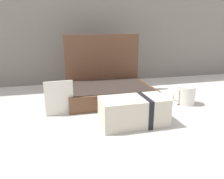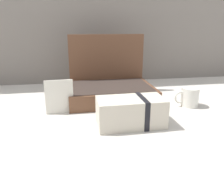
% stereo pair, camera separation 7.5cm
% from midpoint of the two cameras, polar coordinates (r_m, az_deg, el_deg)
% --- Properties ---
extents(ground_plane, '(6.00, 6.00, 0.00)m').
position_cam_midpoint_polar(ground_plane, '(1.04, -3.51, -5.27)').
color(ground_plane, beige).
extents(open_suitcase, '(0.44, 0.34, 0.34)m').
position_cam_midpoint_polar(open_suitcase, '(1.18, -3.03, 1.13)').
color(open_suitcase, brown).
rests_on(open_suitcase, ground_plane).
extents(cream_toiletry_bag, '(0.27, 0.14, 0.12)m').
position_cam_midpoint_polar(cream_toiletry_bag, '(0.86, 3.52, -5.85)').
color(cream_toiletry_bag, beige).
rests_on(cream_toiletry_bag, ground_plane).
extents(coffee_mug, '(0.12, 0.09, 0.09)m').
position_cam_midpoint_polar(coffee_mug, '(1.14, 17.47, -1.48)').
color(coffee_mug, silver).
rests_on(coffee_mug, ground_plane).
extents(info_card_left, '(0.13, 0.01, 0.16)m').
position_cam_midpoint_polar(info_card_left, '(0.98, -16.09, -2.29)').
color(info_card_left, silver).
rests_on(info_card_left, ground_plane).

